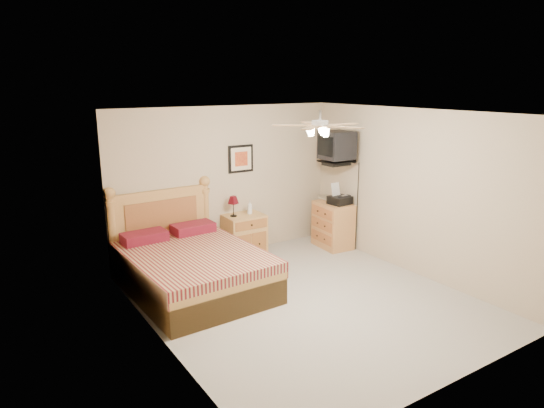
{
  "coord_description": "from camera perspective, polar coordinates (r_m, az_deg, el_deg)",
  "views": [
    {
      "loc": [
        -3.67,
        -4.79,
        2.87
      ],
      "look_at": [
        0.03,
        0.9,
        1.15
      ],
      "focal_mm": 32.0,
      "sensor_mm": 36.0,
      "label": 1
    }
  ],
  "objects": [
    {
      "name": "magazine_upper",
      "position": [
        8.77,
        5.87,
        0.76
      ],
      "size": [
        0.24,
        0.31,
        0.02
      ],
      "primitive_type": "imported",
      "rotation": [
        0.0,
        0.0,
        -0.05
      ],
      "color": "gray",
      "rests_on": "magazine_lower"
    },
    {
      "name": "wall_front",
      "position": [
        4.74,
        21.03,
        -6.75
      ],
      "size": [
        4.0,
        0.04,
        2.5
      ],
      "primitive_type": "cube",
      "color": "tan",
      "rests_on": "ground"
    },
    {
      "name": "wall_right",
      "position": [
        7.59,
        16.39,
        1.29
      ],
      "size": [
        0.04,
        4.5,
        2.5
      ],
      "primitive_type": "cube",
      "color": "tan",
      "rests_on": "ground"
    },
    {
      "name": "wall_tv",
      "position": [
        8.25,
        8.44,
        6.66
      ],
      "size": [
        0.56,
        0.46,
        0.58
      ],
      "primitive_type": null,
      "color": "black",
      "rests_on": "wall_right"
    },
    {
      "name": "framed_picture",
      "position": [
        8.14,
        -3.7,
        5.33
      ],
      "size": [
        0.46,
        0.04,
        0.46
      ],
      "primitive_type": "cube",
      "color": "black",
      "rests_on": "wall_back"
    },
    {
      "name": "wall_back",
      "position": [
        8.1,
        -5.39,
        2.59
      ],
      "size": [
        4.0,
        0.04,
        2.5
      ],
      "primitive_type": "cube",
      "color": "tan",
      "rests_on": "ground"
    },
    {
      "name": "floor",
      "position": [
        6.68,
        4.07,
        -11.29
      ],
      "size": [
        4.5,
        4.5,
        0.0
      ],
      "primitive_type": "plane",
      "color": "#9E988E",
      "rests_on": "ground"
    },
    {
      "name": "ceiling",
      "position": [
        6.04,
        4.49,
        10.65
      ],
      "size": [
        4.0,
        4.5,
        0.04
      ],
      "primitive_type": "cube",
      "color": "white",
      "rests_on": "ground"
    },
    {
      "name": "ceiling_fan",
      "position": [
        5.9,
        5.66,
        9.17
      ],
      "size": [
        1.14,
        1.14,
        0.28
      ],
      "primitive_type": null,
      "color": "silver",
      "rests_on": "ceiling"
    },
    {
      "name": "fax_machine",
      "position": [
        8.46,
        8.01,
        1.18
      ],
      "size": [
        0.37,
        0.39,
        0.36
      ],
      "primitive_type": null,
      "rotation": [
        0.0,
        0.0,
        0.1
      ],
      "color": "black",
      "rests_on": "dresser"
    },
    {
      "name": "dresser",
      "position": [
        8.67,
        7.18,
        -2.46
      ],
      "size": [
        0.53,
        0.72,
        0.81
      ],
      "primitive_type": "cube",
      "rotation": [
        0.0,
        0.0,
        -0.08
      ],
      "color": "#C77F42",
      "rests_on": "ground"
    },
    {
      "name": "nightstand",
      "position": [
        8.21,
        -3.29,
        -3.68
      ],
      "size": [
        0.66,
        0.5,
        0.71
      ],
      "primitive_type": "cube",
      "rotation": [
        0.0,
        0.0,
        -0.01
      ],
      "color": "#B27C3E",
      "rests_on": "ground"
    },
    {
      "name": "magazine_lower",
      "position": [
        8.75,
        5.97,
        0.56
      ],
      "size": [
        0.21,
        0.28,
        0.03
      ],
      "primitive_type": "imported",
      "rotation": [
        0.0,
        0.0,
        -0.02
      ],
      "color": "#C0B59C",
      "rests_on": "dresser"
    },
    {
      "name": "lotion_bottle",
      "position": [
        8.13,
        -2.64,
        -0.39
      ],
      "size": [
        0.11,
        0.11,
        0.23
      ],
      "primitive_type": "imported",
      "rotation": [
        0.0,
        0.0,
        -0.36
      ],
      "color": "white",
      "rests_on": "nightstand"
    },
    {
      "name": "bed",
      "position": [
        6.78,
        -9.32,
        -4.63
      ],
      "size": [
        1.73,
        2.22,
        1.4
      ],
      "primitive_type": null,
      "rotation": [
        0.0,
        0.0,
        0.03
      ],
      "color": "tan",
      "rests_on": "ground"
    },
    {
      "name": "wall_left",
      "position": [
        5.32,
        -13.2,
        -3.9
      ],
      "size": [
        0.04,
        4.5,
        2.5
      ],
      "primitive_type": "cube",
      "color": "tan",
      "rests_on": "ground"
    },
    {
      "name": "table_lamp",
      "position": [
        8.0,
        -4.57,
        -0.26
      ],
      "size": [
        0.25,
        0.25,
        0.34
      ],
      "primitive_type": null,
      "rotation": [
        0.0,
        0.0,
        -0.42
      ],
      "color": "#4F0913",
      "rests_on": "nightstand"
    }
  ]
}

